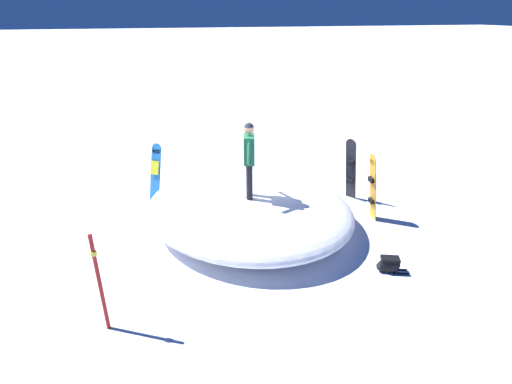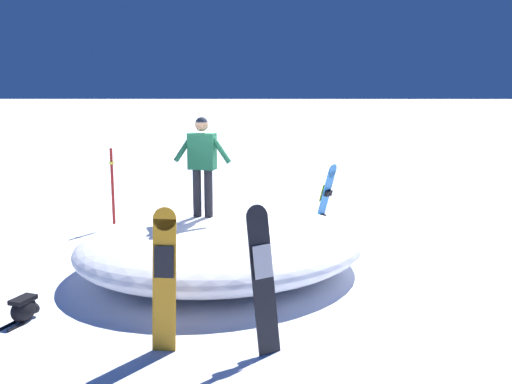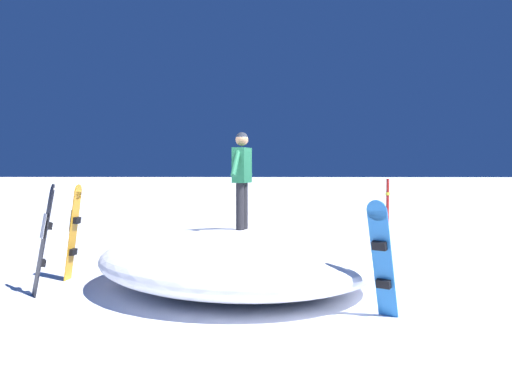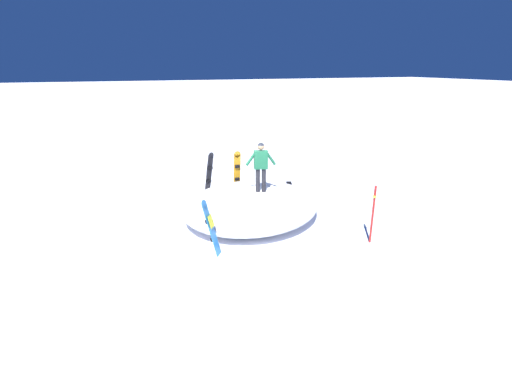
% 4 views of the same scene
% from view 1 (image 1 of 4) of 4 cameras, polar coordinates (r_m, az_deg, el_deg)
% --- Properties ---
extents(ground, '(240.00, 240.00, 0.00)m').
position_cam_1_polar(ground, '(9.72, -1.41, -3.63)').
color(ground, white).
extents(snow_mound, '(6.59, 6.49, 0.92)m').
position_cam_1_polar(snow_mound, '(9.12, -1.12, -2.36)').
color(snow_mound, white).
rests_on(snow_mound, ground).
extents(snowboarder_standing, '(0.99, 0.34, 1.65)m').
position_cam_1_polar(snowboarder_standing, '(8.25, -1.00, 5.51)').
color(snowboarder_standing, black).
rests_on(snowboarder_standing, snow_mound).
extents(snowboard_primary_upright, '(0.30, 0.27, 1.69)m').
position_cam_1_polar(snowboard_primary_upright, '(9.63, 16.58, 0.77)').
color(snowboard_primary_upright, orange).
rests_on(snowboard_primary_upright, ground).
extents(snowboard_secondary_upright, '(0.51, 0.48, 1.56)m').
position_cam_1_polar(snowboard_secondary_upright, '(10.49, -14.38, 2.65)').
color(snowboard_secondary_upright, '#2672BF').
rests_on(snowboard_secondary_upright, ground).
extents(snowboard_tertiary_upright, '(0.42, 0.44, 1.72)m').
position_cam_1_polar(snowboard_tertiary_upright, '(10.54, 13.61, 3.35)').
color(snowboard_tertiary_upright, black).
rests_on(snowboard_tertiary_upright, ground).
extents(backpack_near, '(0.39, 0.63, 0.33)m').
position_cam_1_polar(backpack_near, '(8.14, 18.76, -9.94)').
color(backpack_near, black).
rests_on(backpack_near, ground).
extents(trail_marker_pole, '(0.10, 0.10, 1.74)m').
position_cam_1_polar(trail_marker_pole, '(6.51, -21.81, -12.02)').
color(trail_marker_pole, '#A51E19').
rests_on(trail_marker_pole, ground).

